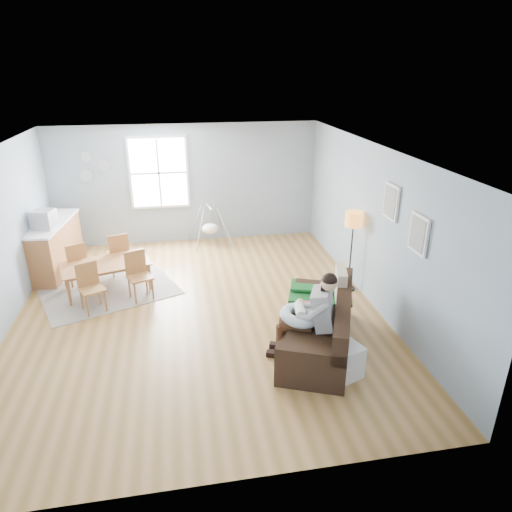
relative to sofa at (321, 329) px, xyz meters
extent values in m
cube|color=olive|center=(-1.71, 1.37, -0.34)|extent=(8.40, 9.40, 0.08)
cube|color=white|center=(-1.71, 1.37, 2.70)|extent=(8.40, 9.40, 0.60)
cube|color=#8296AB|center=(-1.71, 6.03, 1.05)|extent=(8.40, 0.08, 3.90)
cube|color=#8296AB|center=(-1.71, -3.29, 1.05)|extent=(8.40, 0.08, 3.90)
cube|color=#8296AB|center=(2.45, 1.37, 1.05)|extent=(0.08, 9.40, 3.90)
cube|color=white|center=(-2.31, 4.84, 1.35)|extent=(1.32, 0.06, 1.62)
cube|color=white|center=(-2.31, 4.81, 1.35)|extent=(1.20, 0.02, 1.50)
cube|color=white|center=(-2.31, 4.80, 1.35)|extent=(1.20, 0.03, 0.04)
cube|color=white|center=(-2.31, 4.80, 1.35)|extent=(0.04, 0.03, 1.50)
cube|color=white|center=(1.26, -0.13, 1.45)|extent=(0.04, 0.44, 0.54)
cube|color=slate|center=(1.23, -0.13, 1.45)|extent=(0.01, 0.36, 0.46)
cube|color=white|center=(1.26, 0.77, 1.65)|extent=(0.04, 0.44, 0.54)
cube|color=slate|center=(1.23, 0.77, 1.65)|extent=(0.01, 0.36, 0.46)
cylinder|color=#97ACB5|center=(-3.81, 4.84, 1.75)|extent=(0.24, 0.02, 0.24)
cylinder|color=#97ACB5|center=(-3.46, 4.84, 1.55)|extent=(0.26, 0.02, 0.26)
cylinder|color=#97ACB5|center=(-3.86, 4.84, 1.35)|extent=(0.28, 0.02, 0.28)
cube|color=black|center=(-0.06, 0.02, -0.09)|extent=(1.64, 2.30, 0.42)
cube|color=black|center=(0.27, -0.11, 0.34)|extent=(0.99, 2.03, 0.43)
cube|color=black|center=(-0.42, -0.86, 0.20)|extent=(0.91, 0.53, 0.16)
cube|color=black|center=(0.31, 0.91, 0.20)|extent=(0.91, 0.53, 0.16)
cube|color=#166324|center=(0.19, 0.68, 0.24)|extent=(1.17, 1.06, 0.04)
cube|color=beige|center=(0.41, 0.43, 0.48)|extent=(0.28, 0.54, 0.52)
cube|color=#939496|center=(-0.09, -0.29, 0.51)|extent=(0.49, 0.53, 0.58)
sphere|color=#DDAB87|center=(-0.04, -0.32, 0.90)|extent=(0.21, 0.21, 0.21)
sphere|color=black|center=(-0.04, -0.32, 0.95)|extent=(0.20, 0.20, 0.20)
cylinder|color=#321C12|center=(-0.46, -0.25, 0.24)|extent=(0.47, 0.32, 0.16)
cylinder|color=#321C12|center=(-0.37, -0.05, 0.24)|extent=(0.47, 0.32, 0.16)
cylinder|color=#321C12|center=(-0.65, -0.16, -0.04)|extent=(0.13, 0.13, 0.52)
cylinder|color=#321C12|center=(-0.57, 0.04, -0.04)|extent=(0.13, 0.13, 0.52)
cube|color=black|center=(-0.72, -0.13, -0.26)|extent=(0.25, 0.18, 0.08)
cube|color=black|center=(-0.64, 0.07, -0.26)|extent=(0.25, 0.18, 0.08)
torus|color=silver|center=(-0.39, -0.17, 0.36)|extent=(0.70, 0.69, 0.23)
cylinder|color=silver|center=(-0.39, -0.17, 0.45)|extent=(0.18, 0.33, 0.14)
sphere|color=#DDAB87|center=(-0.34, 0.00, 0.47)|extent=(0.11, 0.11, 0.11)
cube|color=white|center=(0.06, 0.19, 0.40)|extent=(0.31, 0.32, 0.36)
sphere|color=#DDAB87|center=(0.09, 0.18, 0.64)|extent=(0.17, 0.17, 0.17)
sphere|color=black|center=(0.09, 0.18, 0.67)|extent=(0.16, 0.16, 0.16)
cylinder|color=#F63C87|center=(-0.18, 0.22, 0.24)|extent=(0.31, 0.20, 0.09)
cylinder|color=#F63C87|center=(-0.13, 0.35, 0.24)|extent=(0.31, 0.20, 0.09)
cylinder|color=#F63C87|center=(-0.31, 0.27, 0.07)|extent=(0.07, 0.07, 0.29)
cylinder|color=#F63C87|center=(-0.25, 0.40, 0.07)|extent=(0.07, 0.07, 0.29)
cylinder|color=black|center=(1.09, 1.74, -0.29)|extent=(0.27, 0.27, 0.03)
cylinder|color=black|center=(1.09, 1.74, 0.36)|extent=(0.03, 0.03, 1.33)
cylinder|color=orange|center=(1.09, 1.74, 1.07)|extent=(0.30, 0.30, 0.27)
cube|color=white|center=(0.10, -0.72, -0.07)|extent=(0.52, 0.49, 0.46)
cube|color=black|center=(-0.07, -0.78, -0.07)|extent=(0.14, 0.30, 0.37)
cube|color=gray|center=(-3.31, 2.45, -0.30)|extent=(2.78, 2.47, 0.01)
imported|color=brown|center=(-3.31, 2.45, -0.03)|extent=(1.72, 1.26, 0.54)
cube|color=brown|center=(-3.46, 1.70, 0.10)|extent=(0.51, 0.51, 0.04)
cube|color=brown|center=(-3.53, 1.86, 0.33)|extent=(0.34, 0.19, 0.41)
cylinder|color=brown|center=(-3.52, 1.50, -0.10)|extent=(0.04, 0.04, 0.41)
cylinder|color=brown|center=(-3.25, 1.63, -0.10)|extent=(0.04, 0.04, 0.41)
cylinder|color=brown|center=(-3.66, 1.77, -0.10)|extent=(0.04, 0.04, 0.41)
cylinder|color=brown|center=(-3.39, 1.91, -0.10)|extent=(0.04, 0.04, 0.41)
cube|color=brown|center=(-2.69, 2.01, 0.12)|extent=(0.51, 0.51, 0.04)
cube|color=brown|center=(-2.76, 2.18, 0.35)|extent=(0.36, 0.18, 0.43)
cylinder|color=brown|center=(-2.78, 1.81, -0.09)|extent=(0.04, 0.04, 0.42)
cylinder|color=brown|center=(-2.48, 1.93, -0.09)|extent=(0.04, 0.04, 0.42)
cylinder|color=brown|center=(-2.90, 2.10, -0.09)|extent=(0.04, 0.04, 0.42)
cylinder|color=brown|center=(-2.60, 2.22, -0.09)|extent=(0.04, 0.04, 0.42)
cube|color=brown|center=(-3.94, 2.89, 0.10)|extent=(0.51, 0.51, 0.04)
cube|color=brown|center=(-3.86, 2.74, 0.33)|extent=(0.33, 0.20, 0.41)
cylinder|color=brown|center=(-3.87, 3.10, -0.10)|extent=(0.04, 0.04, 0.41)
cylinder|color=brown|center=(-4.14, 2.95, -0.10)|extent=(0.04, 0.04, 0.41)
cylinder|color=brown|center=(-3.73, 2.83, -0.10)|extent=(0.04, 0.04, 0.41)
cylinder|color=brown|center=(-4.00, 2.68, -0.10)|extent=(0.04, 0.04, 0.41)
cube|color=brown|center=(-3.17, 3.20, 0.12)|extent=(0.50, 0.50, 0.04)
cube|color=brown|center=(-3.12, 3.03, 0.36)|extent=(0.37, 0.15, 0.44)
cylinder|color=brown|center=(-3.07, 3.40, -0.09)|extent=(0.04, 0.04, 0.43)
cylinder|color=brown|center=(-3.37, 3.31, -0.09)|extent=(0.04, 0.04, 0.43)
cylinder|color=brown|center=(-2.97, 3.10, -0.09)|extent=(0.04, 0.04, 0.43)
cylinder|color=brown|center=(-3.28, 3.00, -0.09)|extent=(0.04, 0.04, 0.43)
cube|color=brown|center=(-4.41, 3.56, 0.20)|extent=(0.70, 1.85, 1.00)
cube|color=white|center=(-4.41, 3.56, 0.71)|extent=(0.75, 1.89, 0.04)
cube|color=#A3A3A8|center=(-4.43, 3.21, 0.90)|extent=(0.45, 0.43, 0.35)
cube|color=black|center=(-4.60, 3.25, 0.90)|extent=(0.09, 0.29, 0.25)
cylinder|color=#A3A3A8|center=(-1.25, 4.47, 0.61)|extent=(0.11, 0.52, 0.04)
ellipsoid|color=silver|center=(-1.25, 4.47, 0.09)|extent=(0.37, 0.37, 0.23)
cylinder|color=#A3A3A8|center=(-1.25, 4.47, 0.35)|extent=(0.01, 0.01, 0.41)
cylinder|color=#A3A3A8|center=(-1.50, 4.14, 0.16)|extent=(0.28, 0.38, 0.91)
cylinder|color=#A3A3A8|center=(-0.92, 4.22, 0.16)|extent=(0.36, 0.29, 0.91)
cylinder|color=#A3A3A8|center=(-1.58, 4.71, 0.16)|extent=(0.36, 0.29, 0.91)
cylinder|color=#A3A3A8|center=(-1.01, 4.80, 0.16)|extent=(0.28, 0.38, 0.91)
camera|label=1|loc=(-1.95, -5.48, 3.57)|focal=32.00mm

